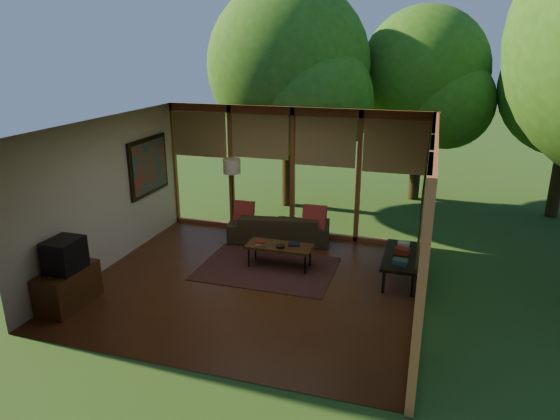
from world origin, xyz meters
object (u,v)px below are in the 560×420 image
(coffee_table, at_px, (279,247))
(side_console, at_px, (402,257))
(sofa, at_px, (279,227))
(media_cabinet, at_px, (68,287))
(floor_lamp, at_px, (232,170))
(television, at_px, (64,255))

(coffee_table, xyz_separation_m, side_console, (2.15, 0.13, 0.02))
(sofa, relative_size, media_cabinet, 2.06)
(sofa, distance_m, coffee_table, 1.28)
(floor_lamp, bearing_deg, sofa, -5.18)
(media_cabinet, height_order, side_console, media_cabinet)
(media_cabinet, bearing_deg, television, 0.00)
(sofa, xyz_separation_m, side_console, (2.54, -1.09, 0.11))
(floor_lamp, distance_m, side_console, 3.91)
(television, xyz_separation_m, coffee_table, (2.70, 2.32, -0.46))
(sofa, bearing_deg, coffee_table, 97.03)
(sofa, height_order, media_cabinet, same)
(television, height_order, side_console, television)
(television, relative_size, floor_lamp, 0.33)
(floor_lamp, bearing_deg, television, -109.10)
(floor_lamp, height_order, side_console, floor_lamp)
(sofa, bearing_deg, floor_lamp, -15.50)
(sofa, xyz_separation_m, television, (-2.31, -3.54, 0.55))
(coffee_table, bearing_deg, floor_lamp, 137.50)
(media_cabinet, bearing_deg, side_console, 26.67)
(sofa, xyz_separation_m, coffee_table, (0.38, -1.22, 0.09))
(sofa, distance_m, television, 4.26)
(sofa, relative_size, floor_lamp, 1.25)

